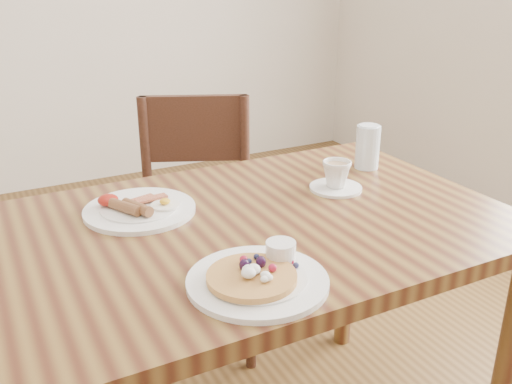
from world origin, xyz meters
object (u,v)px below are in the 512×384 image
dining_table (256,256)px  breakfast_plate (138,208)px  teacup_saucer (336,177)px  water_glass (368,147)px  chair_far (196,212)px  pancake_plate (258,276)px

dining_table → breakfast_plate: (-0.23, 0.17, 0.11)m
dining_table → teacup_saucer: (0.28, 0.07, 0.13)m
water_glass → chair_far: bearing=126.7°
breakfast_plate → water_glass: 0.70m
dining_table → water_glass: bearing=20.9°
teacup_saucer → breakfast_plate: bearing=169.6°
pancake_plate → teacup_saucer: size_ratio=1.93×
dining_table → chair_far: 0.68m
breakfast_plate → teacup_saucer: size_ratio=1.93×
breakfast_plate → water_glass: (0.69, 0.01, 0.05)m
chair_far → teacup_saucer: bearing=130.7°
teacup_saucer → water_glass: bearing=29.5°
dining_table → teacup_saucer: 0.32m
breakfast_plate → teacup_saucer: bearing=-10.4°
dining_table → water_glass: size_ratio=9.45×
dining_table → chair_far: (0.10, 0.65, -0.16)m
breakfast_plate → chair_far: bearing=55.3°
teacup_saucer → water_glass: size_ratio=1.10×
chair_far → breakfast_plate: size_ratio=3.26×
water_glass → pancake_plate: bearing=-143.7°
pancake_plate → water_glass: 0.73m
pancake_plate → breakfast_plate: bearing=103.9°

